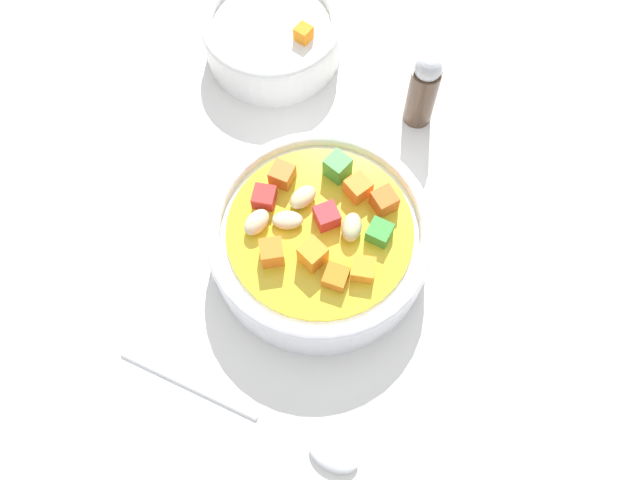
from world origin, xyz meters
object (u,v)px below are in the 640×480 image
at_px(side_bowl_small, 273,36).
at_px(pepper_shaker, 423,90).
at_px(spoon, 287,432).
at_px(soup_bowl_main, 320,238).

bearing_deg(side_bowl_small, pepper_shaker, 45.39).
height_order(spoon, side_bowl_small, side_bowl_small).
distance_m(spoon, pepper_shaker, 0.31).
relative_size(spoon, pepper_shaker, 2.01).
bearing_deg(side_bowl_small, soup_bowl_main, -3.67).
xyz_separation_m(side_bowl_small, pepper_shaker, (0.11, 0.11, 0.02)).
height_order(soup_bowl_main, spoon, soup_bowl_main).
height_order(soup_bowl_main, pepper_shaker, pepper_shaker).
xyz_separation_m(soup_bowl_main, spoon, (0.14, -0.06, -0.02)).
xyz_separation_m(spoon, pepper_shaker, (-0.25, 0.19, 0.04)).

